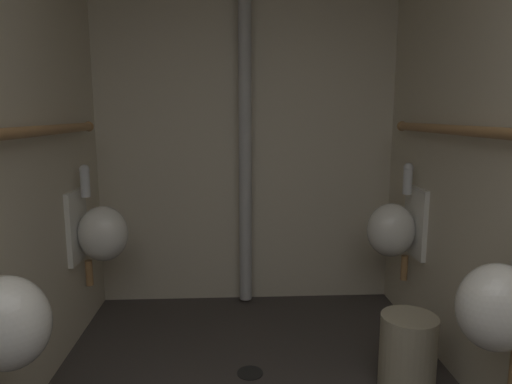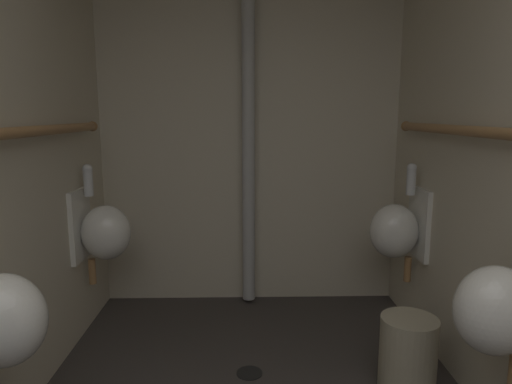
{
  "view_description": "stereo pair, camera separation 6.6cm",
  "coord_description": "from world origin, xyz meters",
  "px_view_note": "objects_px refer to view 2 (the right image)",
  "views": [
    {
      "loc": [
        -0.1,
        0.18,
        1.38
      ],
      "look_at": [
        0.02,
        2.53,
        0.97
      ],
      "focal_mm": 31.84,
      "sensor_mm": 36.0,
      "label": 1
    },
    {
      "loc": [
        -0.03,
        0.18,
        1.38
      ],
      "look_at": [
        0.02,
        2.53,
        0.97
      ],
      "focal_mm": 31.84,
      "sensor_mm": 36.0,
      "label": 2
    }
  ],
  "objects_px": {
    "waste_bin": "(408,355)",
    "urinal_right_far": "(398,229)",
    "urinal_left_far": "(102,231)",
    "floor_drain": "(249,373)",
    "standpipe_back_wall": "(248,116)",
    "urinal_right_mid": "(501,307)"
  },
  "relations": [
    {
      "from": "waste_bin",
      "to": "urinal_right_far",
      "type": "bearing_deg",
      "value": 77.62
    },
    {
      "from": "urinal_left_far",
      "to": "floor_drain",
      "type": "height_order",
      "value": "urinal_left_far"
    },
    {
      "from": "urinal_left_far",
      "to": "waste_bin",
      "type": "xyz_separation_m",
      "value": [
        1.69,
        -0.67,
        -0.47
      ]
    },
    {
      "from": "urinal_right_far",
      "to": "floor_drain",
      "type": "xyz_separation_m",
      "value": [
        -0.93,
        -0.49,
        -0.66
      ]
    },
    {
      "from": "standpipe_back_wall",
      "to": "urinal_left_far",
      "type": "bearing_deg",
      "value": -153.41
    },
    {
      "from": "urinal_right_far",
      "to": "urinal_right_mid",
      "type": "bearing_deg",
      "value": -90.0
    },
    {
      "from": "urinal_right_mid",
      "to": "waste_bin",
      "type": "distance_m",
      "value": 0.7
    },
    {
      "from": "urinal_left_far",
      "to": "waste_bin",
      "type": "relative_size",
      "value": 1.94
    },
    {
      "from": "urinal_right_far",
      "to": "floor_drain",
      "type": "relative_size",
      "value": 5.39
    },
    {
      "from": "standpipe_back_wall",
      "to": "floor_drain",
      "type": "height_order",
      "value": "standpipe_back_wall"
    },
    {
      "from": "urinal_right_mid",
      "to": "urinal_right_far",
      "type": "relative_size",
      "value": 1.0
    },
    {
      "from": "standpipe_back_wall",
      "to": "floor_drain",
      "type": "bearing_deg",
      "value": -90.31
    },
    {
      "from": "urinal_left_far",
      "to": "waste_bin",
      "type": "bearing_deg",
      "value": -21.7
    },
    {
      "from": "floor_drain",
      "to": "waste_bin",
      "type": "height_order",
      "value": "waste_bin"
    },
    {
      "from": "urinal_right_mid",
      "to": "standpipe_back_wall",
      "type": "relative_size",
      "value": 0.28
    },
    {
      "from": "urinal_right_mid",
      "to": "standpipe_back_wall",
      "type": "distance_m",
      "value": 1.99
    },
    {
      "from": "urinal_right_mid",
      "to": "waste_bin",
      "type": "relative_size",
      "value": 1.94
    },
    {
      "from": "standpipe_back_wall",
      "to": "floor_drain",
      "type": "distance_m",
      "value": 1.66
    },
    {
      "from": "standpipe_back_wall",
      "to": "urinal_right_mid",
      "type": "bearing_deg",
      "value": -60.21
    },
    {
      "from": "urinal_left_far",
      "to": "urinal_right_mid",
      "type": "bearing_deg",
      "value": -32.46
    },
    {
      "from": "urinal_left_far",
      "to": "standpipe_back_wall",
      "type": "height_order",
      "value": "standpipe_back_wall"
    },
    {
      "from": "urinal_right_far",
      "to": "waste_bin",
      "type": "distance_m",
      "value": 0.83
    }
  ]
}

